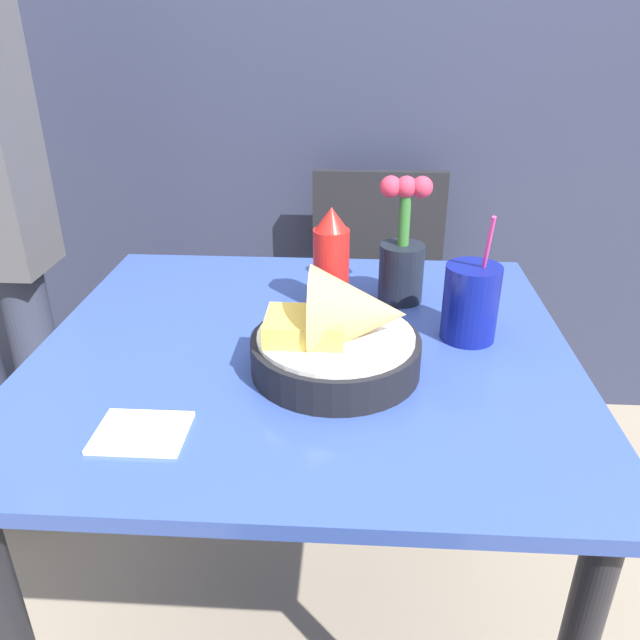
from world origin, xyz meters
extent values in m
cube|color=#2D334C|center=(0.00, 1.06, 1.30)|extent=(7.00, 0.06, 2.60)
cube|color=#334C9E|center=(0.00, 0.00, 0.76)|extent=(0.91, 0.85, 0.02)
cylinder|color=black|center=(-0.40, 0.36, 0.37)|extent=(0.05, 0.05, 0.75)
cylinder|color=black|center=(0.40, 0.36, 0.37)|extent=(0.05, 0.05, 0.75)
cylinder|color=black|center=(-0.03, 0.53, 0.22)|extent=(0.03, 0.03, 0.44)
cylinder|color=black|center=(0.33, 0.53, 0.22)|extent=(0.03, 0.03, 0.44)
cylinder|color=black|center=(-0.03, 0.89, 0.22)|extent=(0.03, 0.03, 0.44)
cylinder|color=black|center=(0.33, 0.89, 0.22)|extent=(0.03, 0.03, 0.44)
cube|color=black|center=(0.15, 0.71, 0.45)|extent=(0.40, 0.40, 0.02)
cube|color=black|center=(0.15, 0.89, 0.66)|extent=(0.40, 0.03, 0.42)
cylinder|color=black|center=(0.06, -0.08, 0.80)|extent=(0.27, 0.27, 0.06)
cylinder|color=white|center=(0.06, -0.08, 0.83)|extent=(0.25, 0.25, 0.01)
cone|color=tan|center=(0.09, -0.08, 0.87)|extent=(0.15, 0.15, 0.15)
cube|color=#E5C14C|center=(0.01, -0.10, 0.85)|extent=(0.12, 0.10, 0.04)
cylinder|color=red|center=(0.04, 0.16, 0.85)|extent=(0.07, 0.07, 0.16)
cone|color=red|center=(0.04, 0.16, 0.95)|extent=(0.06, 0.06, 0.04)
cylinder|color=navy|center=(0.28, 0.04, 0.84)|extent=(0.10, 0.10, 0.13)
cylinder|color=black|center=(0.28, 0.04, 0.83)|extent=(0.09, 0.09, 0.11)
cylinder|color=#EA3884|center=(0.30, 0.04, 0.90)|extent=(0.01, 0.07, 0.21)
cylinder|color=black|center=(0.17, 0.20, 0.83)|extent=(0.09, 0.09, 0.12)
cylinder|color=#33722D|center=(0.17, 0.20, 0.94)|extent=(0.02, 0.02, 0.10)
sphere|color=#DB334C|center=(0.17, 0.20, 1.00)|extent=(0.04, 0.04, 0.04)
sphere|color=#DB334C|center=(0.15, 0.20, 1.00)|extent=(0.04, 0.04, 0.04)
sphere|color=#DB334C|center=(0.20, 0.20, 1.00)|extent=(0.04, 0.04, 0.04)
cube|color=white|center=(-0.20, -0.27, 0.78)|extent=(0.12, 0.10, 0.01)
cylinder|color=#2D3347|center=(-0.71, 0.38, 0.37)|extent=(0.11, 0.11, 0.75)
camera|label=1|loc=(0.08, -0.94, 1.28)|focal=35.00mm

